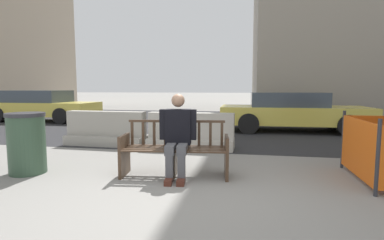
{
  "coord_description": "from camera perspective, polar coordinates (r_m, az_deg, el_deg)",
  "views": [
    {
      "loc": [
        0.62,
        -3.66,
        1.4
      ],
      "look_at": [
        -0.51,
        2.39,
        0.75
      ],
      "focal_mm": 28.0,
      "sensor_mm": 36.0,
      "label": 1
    }
  ],
  "objects": [
    {
      "name": "car_taxi_near",
      "position": [
        10.3,
        18.44,
        1.55
      ],
      "size": [
        4.65,
        1.92,
        1.27
      ],
      "color": "#DBC64C",
      "rests_on": "ground"
    },
    {
      "name": "street_bench",
      "position": [
        4.81,
        -3.27,
        -6.0
      ],
      "size": [
        1.74,
        0.7,
        0.88
      ],
      "color": "#473323",
      "rests_on": "ground"
    },
    {
      "name": "street_asphalt",
      "position": [
        12.45,
        7.65,
        -0.47
      ],
      "size": [
        120.0,
        12.0,
        0.01
      ],
      "primitive_type": "cube",
      "color": "#28282B",
      "rests_on": "ground"
    },
    {
      "name": "trash_bin",
      "position": [
        5.64,
        -28.96,
        -3.85
      ],
      "size": [
        0.6,
        0.6,
        1.0
      ],
      "color": "#334C38",
      "rests_on": "ground"
    },
    {
      "name": "jersey_barrier_centre",
      "position": [
        7.0,
        -0.2,
        -2.68
      ],
      "size": [
        2.01,
        0.71,
        0.84
      ],
      "color": "#ADA89E",
      "rests_on": "ground"
    },
    {
      "name": "ground_plane",
      "position": [
        3.97,
        0.93,
        -14.62
      ],
      "size": [
        200.0,
        200.0,
        0.0
      ],
      "primitive_type": "plane",
      "color": "gray"
    },
    {
      "name": "car_sedan_mid",
      "position": [
        14.39,
        -26.76,
        2.48
      ],
      "size": [
        4.68,
        1.92,
        1.32
      ],
      "color": "#DBC64C",
      "rests_on": "ground"
    },
    {
      "name": "seated_person",
      "position": [
        4.7,
        -2.75,
        -2.65
      ],
      "size": [
        0.59,
        0.75,
        1.31
      ],
      "color": "black",
      "rests_on": "ground"
    },
    {
      "name": "jersey_barrier_left",
      "position": [
        7.74,
        -15.98,
        -2.08
      ],
      "size": [
        2.02,
        0.74,
        0.84
      ],
      "color": "#9E998E",
      "rests_on": "ground"
    }
  ]
}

